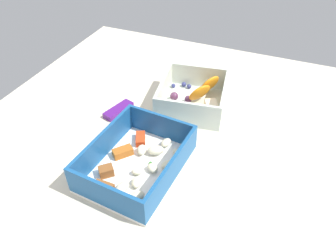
{
  "coord_description": "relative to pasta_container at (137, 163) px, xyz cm",
  "views": [
    {
      "loc": [
        -45.22,
        -17.85,
        44.47
      ],
      "look_at": [
        -0.94,
        0.36,
        4.0
      ],
      "focal_mm": 34.19,
      "sensor_mm": 36.0,
      "label": 1
    }
  ],
  "objects": [
    {
      "name": "table_surface",
      "position": [
        11.88,
        -1.68,
        -2.79
      ],
      "size": [
        80.0,
        80.0,
        2.0
      ],
      "primitive_type": "cube",
      "color": "beige",
      "rests_on": "ground"
    },
    {
      "name": "paper_cup_liner",
      "position": [
        33.19,
        -4.32,
        -0.72
      ],
      "size": [
        4.04,
        4.04,
        2.15
      ],
      "primitive_type": "cylinder",
      "color": "white",
      "rests_on": "table_surface"
    },
    {
      "name": "candy_bar",
      "position": [
        13.35,
        11.21,
        -1.19
      ],
      "size": [
        7.4,
        4.33,
        1.2
      ],
      "primitive_type": "cube",
      "rotation": [
        0.0,
        0.0,
        -0.29
      ],
      "color": "#51197A",
      "rests_on": "table_surface"
    },
    {
      "name": "fruit_bowl",
      "position": [
        21.98,
        -3.07,
        0.37
      ],
      "size": [
        17.07,
        15.9,
        5.98
      ],
      "rotation": [
        0.0,
        0.0,
        0.15
      ],
      "color": "silver",
      "rests_on": "table_surface"
    },
    {
      "name": "pasta_container",
      "position": [
        0.0,
        0.0,
        0.0
      ],
      "size": [
        20.05,
        15.88,
        5.77
      ],
      "rotation": [
        0.0,
        0.0,
        -0.08
      ],
      "color": "white",
      "rests_on": "table_surface"
    }
  ]
}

